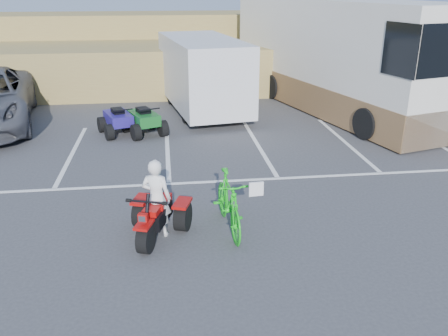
{
  "coord_description": "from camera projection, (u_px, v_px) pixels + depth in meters",
  "views": [
    {
      "loc": [
        -0.01,
        -8.22,
        4.54
      ],
      "look_at": [
        1.13,
        0.75,
        1.0
      ],
      "focal_mm": 38.0,
      "sensor_mm": 36.0,
      "label": 1
    }
  ],
  "objects": [
    {
      "name": "cargo_trailer",
      "position": [
        203.0,
        73.0,
        17.47
      ],
      "size": [
        3.17,
        6.03,
        2.68
      ],
      "rotation": [
        0.0,
        0.0,
        0.16
      ],
      "color": "silver",
      "rests_on": "ground"
    },
    {
      "name": "parking_stripes",
      "position": [
        199.0,
        159.0,
        13.1
      ],
      "size": [
        28.0,
        5.16,
        0.01
      ],
      "color": "white",
      "rests_on": "ground"
    },
    {
      "name": "ground",
      "position": [
        171.0,
        232.0,
        9.25
      ],
      "size": [
        100.0,
        100.0,
        0.0
      ],
      "primitive_type": "plane",
      "color": "#3C3C3F",
      "rests_on": "ground"
    },
    {
      "name": "red_trike_atv",
      "position": [
        156.0,
        238.0,
        9.04
      ],
      "size": [
        1.53,
        1.77,
        0.97
      ],
      "primitive_type": null,
      "rotation": [
        0.0,
        0.0,
        -0.32
      ],
      "color": "#A60B09",
      "rests_on": "ground"
    },
    {
      "name": "rv_motorhome",
      "position": [
        333.0,
        63.0,
        17.91
      ],
      "size": [
        5.63,
        11.32,
        3.95
      ],
      "rotation": [
        0.0,
        0.0,
        0.27
      ],
      "color": "silver",
      "rests_on": "ground"
    },
    {
      "name": "green_dirt_bike",
      "position": [
        229.0,
        203.0,
        9.15
      ],
      "size": [
        0.7,
        1.98,
        1.16
      ],
      "primitive_type": "imported",
      "rotation": [
        0.0,
        0.0,
        0.08
      ],
      "color": "#14BF19",
      "rests_on": "ground"
    },
    {
      "name": "rider",
      "position": [
        157.0,
        198.0,
        8.9
      ],
      "size": [
        0.65,
        0.53,
        1.54
      ],
      "primitive_type": "imported",
      "rotation": [
        0.0,
        0.0,
        2.82
      ],
      "color": "white",
      "rests_on": "ground"
    },
    {
      "name": "grass_embankment",
      "position": [
        163.0,
        51.0,
        23.03
      ],
      "size": [
        40.0,
        8.5,
        3.1
      ],
      "color": "olive",
      "rests_on": "ground"
    },
    {
      "name": "quad_atv_blue",
      "position": [
        120.0,
        134.0,
        15.24
      ],
      "size": [
        1.49,
        1.72,
        0.94
      ],
      "primitive_type": null,
      "rotation": [
        0.0,
        0.0,
        0.34
      ],
      "color": "navy",
      "rests_on": "ground"
    },
    {
      "name": "quad_atv_green",
      "position": [
        145.0,
        134.0,
        15.23
      ],
      "size": [
        1.58,
        1.78,
        0.97
      ],
      "primitive_type": null,
      "rotation": [
        0.0,
        0.0,
        0.38
      ],
      "color": "#145B20",
      "rests_on": "ground"
    }
  ]
}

